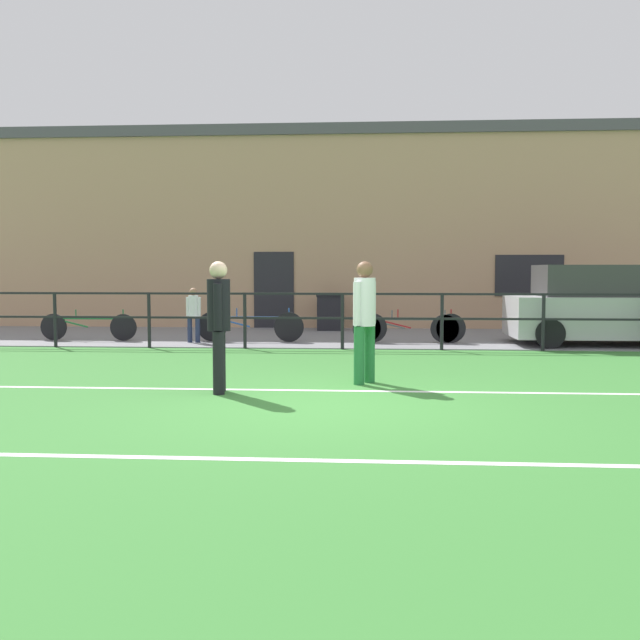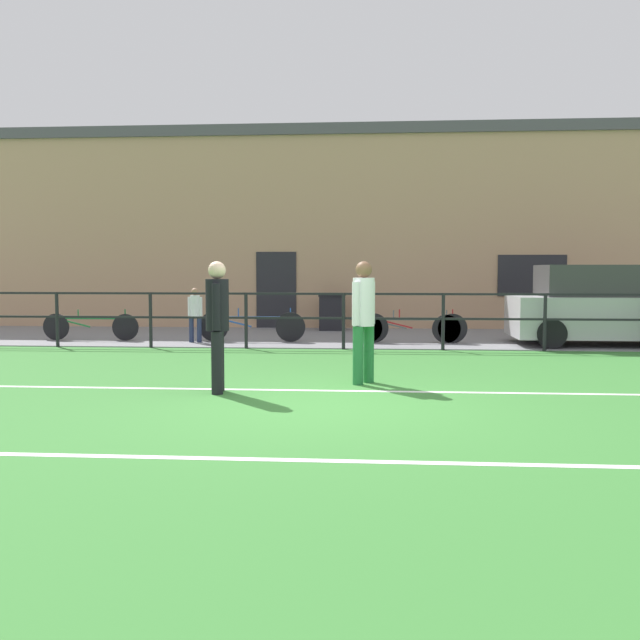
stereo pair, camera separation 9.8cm
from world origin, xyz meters
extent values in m
cube|color=#387A33|center=(0.00, 0.00, -0.02)|extent=(60.00, 44.00, 0.04)
cube|color=white|center=(0.00, 1.05, 0.00)|extent=(36.00, 0.11, 0.00)
cube|color=white|center=(0.00, -2.44, 0.00)|extent=(36.00, 0.11, 0.00)
cube|color=slate|center=(0.00, 8.50, 0.01)|extent=(48.00, 5.00, 0.02)
cylinder|color=black|center=(-6.00, 6.00, 0.57)|extent=(0.07, 0.07, 1.15)
cylinder|color=black|center=(-4.00, 6.00, 0.57)|extent=(0.07, 0.07, 1.15)
cylinder|color=black|center=(-2.00, 6.00, 0.57)|extent=(0.07, 0.07, 1.15)
cylinder|color=black|center=(0.00, 6.00, 0.57)|extent=(0.07, 0.07, 1.15)
cylinder|color=black|center=(2.00, 6.00, 0.57)|extent=(0.07, 0.07, 1.15)
cylinder|color=black|center=(4.00, 6.00, 0.57)|extent=(0.07, 0.07, 1.15)
cube|color=black|center=(0.00, 6.00, 1.13)|extent=(36.00, 0.04, 0.04)
cube|color=black|center=(0.00, 6.00, 0.63)|extent=(36.00, 0.04, 0.04)
cube|color=tan|center=(0.00, 12.20, 2.63)|extent=(28.00, 2.40, 5.25)
cube|color=#232328|center=(-2.07, 10.98, 1.05)|extent=(1.10, 0.04, 2.10)
cube|color=#232328|center=(4.81, 10.98, 1.46)|extent=(1.80, 0.04, 1.10)
cube|color=#4C4C51|center=(0.00, 12.20, 5.40)|extent=(28.00, 2.56, 0.30)
cylinder|color=black|center=(-1.41, 0.67, 0.41)|extent=(0.15, 0.15, 0.82)
cylinder|color=black|center=(-1.44, 0.93, 0.41)|extent=(0.15, 0.15, 0.82)
cylinder|color=black|center=(-1.42, 0.80, 1.16)|extent=(0.30, 0.30, 0.68)
sphere|color=beige|center=(-1.42, 0.80, 1.61)|extent=(0.23, 0.23, 0.23)
cylinder|color=black|center=(-1.40, 0.62, 1.14)|extent=(0.11, 0.11, 0.61)
cylinder|color=black|center=(-1.45, 0.98, 1.14)|extent=(0.11, 0.11, 0.61)
cylinder|color=#237038|center=(0.40, 1.58, 0.41)|extent=(0.15, 0.15, 0.82)
cylinder|color=#237038|center=(0.55, 1.79, 0.41)|extent=(0.15, 0.15, 0.82)
cylinder|color=white|center=(0.47, 1.69, 1.16)|extent=(0.30, 0.30, 0.68)
sphere|color=brown|center=(0.47, 1.69, 1.62)|extent=(0.23, 0.23, 0.23)
cylinder|color=white|center=(0.37, 1.54, 1.14)|extent=(0.11, 0.11, 0.61)
cylinder|color=white|center=(0.58, 1.84, 1.14)|extent=(0.11, 0.11, 0.61)
cylinder|color=#232D4C|center=(-3.21, 6.93, 0.30)|extent=(0.10, 0.10, 0.57)
cylinder|color=#232D4C|center=(-3.39, 6.94, 0.30)|extent=(0.10, 0.10, 0.57)
cylinder|color=white|center=(-3.30, 6.94, 0.82)|extent=(0.21, 0.21, 0.47)
sphere|color=#A37556|center=(-3.30, 6.94, 1.14)|extent=(0.16, 0.16, 0.16)
cylinder|color=white|center=(-3.17, 6.93, 0.81)|extent=(0.07, 0.07, 0.42)
cylinder|color=white|center=(-3.43, 6.94, 0.81)|extent=(0.07, 0.07, 0.42)
cube|color=#B7B7BC|center=(5.55, 7.15, 0.62)|extent=(3.97, 1.79, 0.87)
cube|color=#373738|center=(5.35, 7.15, 1.38)|extent=(2.38, 1.50, 0.66)
cylinder|color=black|center=(4.20, 6.29, 0.32)|extent=(0.60, 0.18, 0.60)
cylinder|color=black|center=(4.20, 8.01, 0.32)|extent=(0.60, 0.18, 0.60)
cylinder|color=black|center=(-6.58, 7.20, 0.32)|extent=(0.60, 0.04, 0.60)
cylinder|color=black|center=(-4.97, 7.20, 0.32)|extent=(0.60, 0.04, 0.60)
cube|color=#1E6633|center=(-5.78, 7.20, 0.52)|extent=(1.26, 0.04, 0.04)
cube|color=#1E6633|center=(-6.18, 7.20, 0.42)|extent=(0.79, 0.03, 0.22)
cylinder|color=#1E6633|center=(-6.06, 7.20, 0.62)|extent=(0.03, 0.03, 0.20)
cylinder|color=#1E6633|center=(-4.97, 7.20, 0.59)|extent=(0.03, 0.03, 0.28)
cylinder|color=black|center=(0.61, 7.20, 0.34)|extent=(0.64, 0.04, 0.64)
cylinder|color=black|center=(2.32, 7.20, 0.34)|extent=(0.64, 0.04, 0.64)
cube|color=maroon|center=(1.47, 7.20, 0.55)|extent=(1.33, 0.04, 0.04)
cube|color=maroon|center=(1.04, 7.20, 0.45)|extent=(0.84, 0.03, 0.23)
cylinder|color=maroon|center=(1.17, 7.20, 0.65)|extent=(0.03, 0.03, 0.20)
cylinder|color=maroon|center=(2.32, 7.20, 0.62)|extent=(0.03, 0.03, 0.28)
cylinder|color=black|center=(0.49, 7.20, 0.33)|extent=(0.62, 0.04, 0.62)
cylinder|color=black|center=(2.18, 7.20, 0.33)|extent=(0.62, 0.04, 0.62)
cube|color=#4C5156|center=(1.34, 7.20, 0.53)|extent=(1.32, 0.04, 0.04)
cube|color=#4C5156|center=(0.91, 7.20, 0.43)|extent=(0.83, 0.03, 0.23)
cylinder|color=#4C5156|center=(1.04, 7.20, 0.63)|extent=(0.03, 0.03, 0.20)
cylinder|color=#4C5156|center=(2.18, 7.20, 0.60)|extent=(0.03, 0.03, 0.28)
cylinder|color=black|center=(-2.95, 7.20, 0.35)|extent=(0.66, 0.04, 0.66)
cylinder|color=black|center=(-1.23, 7.20, 0.35)|extent=(0.66, 0.04, 0.66)
cube|color=#234C99|center=(-2.09, 7.20, 0.56)|extent=(1.35, 0.04, 0.04)
cube|color=#234C99|center=(-2.52, 7.20, 0.46)|extent=(0.84, 0.03, 0.24)
cylinder|color=#234C99|center=(-2.39, 7.20, 0.66)|extent=(0.03, 0.03, 0.20)
cylinder|color=#234C99|center=(-1.23, 7.20, 0.63)|extent=(0.03, 0.03, 0.28)
cube|color=black|center=(-0.49, 10.28, 0.47)|extent=(0.65, 0.54, 0.89)
cube|color=black|center=(-0.49, 10.28, 0.95)|extent=(0.69, 0.58, 0.08)
camera|label=1|loc=(0.53, -8.35, 1.62)|focal=39.87mm
camera|label=2|loc=(0.63, -8.34, 1.62)|focal=39.87mm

